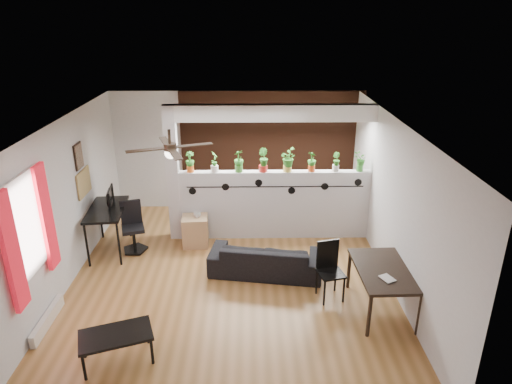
# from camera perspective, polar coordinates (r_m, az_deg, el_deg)

# --- Properties ---
(room_shell) EXTENTS (6.30, 7.10, 2.90)m
(room_shell) POSITION_cam_1_polar(r_m,az_deg,el_deg) (7.14, -3.38, -1.78)
(room_shell) COLOR brown
(room_shell) RESTS_ON ground
(partition_wall) EXTENTS (3.60, 0.18, 1.35)m
(partition_wall) POSITION_cam_1_polar(r_m,az_deg,el_deg) (8.77, 2.34, -1.58)
(partition_wall) COLOR #BCBCC1
(partition_wall) RESTS_ON ground
(ceiling_header) EXTENTS (3.60, 0.18, 0.30)m
(ceiling_header) POSITION_cam_1_polar(r_m,az_deg,el_deg) (8.23, 2.53, 9.84)
(ceiling_header) COLOR silver
(ceiling_header) RESTS_ON room_shell
(pier_column) EXTENTS (0.22, 0.20, 2.60)m
(pier_column) POSITION_cam_1_polar(r_m,az_deg,el_deg) (8.65, -10.34, 2.18)
(pier_column) COLOR #BCBCC1
(pier_column) RESTS_ON ground
(brick_panel) EXTENTS (3.90, 0.05, 2.60)m
(brick_panel) POSITION_cam_1_polar(r_m,az_deg,el_deg) (9.94, 1.95, 5.10)
(brick_panel) COLOR brown
(brick_panel) RESTS_ON ground
(vine_decal) EXTENTS (3.31, 0.01, 0.30)m
(vine_decal) POSITION_cam_1_polar(r_m,az_deg,el_deg) (8.53, 2.42, 0.66)
(vine_decal) COLOR black
(vine_decal) RESTS_ON partition_wall
(window_assembly) EXTENTS (0.09, 1.30, 1.55)m
(window_assembly) POSITION_cam_1_polar(r_m,az_deg,el_deg) (6.62, -26.65, -4.20)
(window_assembly) COLOR white
(window_assembly) RESTS_ON room_shell
(baseboard_heater) EXTENTS (0.08, 1.00, 0.18)m
(baseboard_heater) POSITION_cam_1_polar(r_m,az_deg,el_deg) (7.29, -24.62, -14.32)
(baseboard_heater) COLOR silver
(baseboard_heater) RESTS_ON ground
(corkboard) EXTENTS (0.03, 0.60, 0.45)m
(corkboard) POSITION_cam_1_polar(r_m,az_deg,el_deg) (8.50, -20.73, 1.10)
(corkboard) COLOR #9D814C
(corkboard) RESTS_ON room_shell
(framed_art) EXTENTS (0.03, 0.34, 0.44)m
(framed_art) POSITION_cam_1_polar(r_m,az_deg,el_deg) (8.31, -21.30, 4.21)
(framed_art) COLOR #8C7259
(framed_art) RESTS_ON room_shell
(ceiling_fan) EXTENTS (1.19, 1.19, 0.43)m
(ceiling_fan) POSITION_cam_1_polar(r_m,az_deg,el_deg) (6.60, -10.67, 5.27)
(ceiling_fan) COLOR black
(ceiling_fan) RESTS_ON room_shell
(potted_plant_0) EXTENTS (0.20, 0.17, 0.38)m
(potted_plant_0) POSITION_cam_1_polar(r_m,az_deg,el_deg) (8.52, -8.27, 3.81)
(potted_plant_0) COLOR orange
(potted_plant_0) RESTS_ON partition_wall
(potted_plant_1) EXTENTS (0.16, 0.20, 0.40)m
(potted_plant_1) POSITION_cam_1_polar(r_m,az_deg,el_deg) (8.47, -5.23, 3.91)
(potted_plant_1) COLOR white
(potted_plant_1) RESTS_ON partition_wall
(potted_plant_2) EXTENTS (0.27, 0.26, 0.41)m
(potted_plant_2) POSITION_cam_1_polar(r_m,az_deg,el_deg) (8.44, -2.17, 3.98)
(potted_plant_2) COLOR #459436
(potted_plant_2) RESTS_ON partition_wall
(potted_plant_3) EXTENTS (0.29, 0.29, 0.44)m
(potted_plant_3) POSITION_cam_1_polar(r_m,az_deg,el_deg) (8.44, 0.90, 4.09)
(potted_plant_3) COLOR red
(potted_plant_3) RESTS_ON partition_wall
(potted_plant_4) EXTENTS (0.20, 0.24, 0.44)m
(potted_plant_4) POSITION_cam_1_polar(r_m,az_deg,el_deg) (8.47, 3.96, 4.08)
(potted_plant_4) COLOR #E1C64F
(potted_plant_4) RESTS_ON partition_wall
(potted_plant_5) EXTENTS (0.24, 0.24, 0.38)m
(potted_plant_5) POSITION_cam_1_polar(r_m,az_deg,el_deg) (8.52, 6.99, 3.88)
(potted_plant_5) COLOR #D84B19
(potted_plant_5) RESTS_ON partition_wall
(potted_plant_6) EXTENTS (0.20, 0.22, 0.36)m
(potted_plant_6) POSITION_cam_1_polar(r_m,az_deg,el_deg) (8.60, 9.98, 3.81)
(potted_plant_6) COLOR silver
(potted_plant_6) RESTS_ON partition_wall
(potted_plant_7) EXTENTS (0.20, 0.17, 0.36)m
(potted_plant_7) POSITION_cam_1_polar(r_m,az_deg,el_deg) (8.69, 12.91, 3.76)
(potted_plant_7) COLOR #3A8D33
(potted_plant_7) RESTS_ON partition_wall
(sofa) EXTENTS (1.87, 0.98, 0.52)m
(sofa) POSITION_cam_1_polar(r_m,az_deg,el_deg) (7.75, 1.25, -8.33)
(sofa) COLOR black
(sofa) RESTS_ON ground
(cube_shelf) EXTENTS (0.50, 0.45, 0.58)m
(cube_shelf) POSITION_cam_1_polar(r_m,az_deg,el_deg) (8.67, -7.59, -4.86)
(cube_shelf) COLOR #A77F58
(cube_shelf) RESTS_ON ground
(cup) EXTENTS (0.17, 0.17, 0.10)m
(cup) POSITION_cam_1_polar(r_m,az_deg,el_deg) (8.52, -7.37, -2.82)
(cup) COLOR gray
(cup) RESTS_ON cube_shelf
(computer_desk) EXTENTS (0.71, 1.22, 0.85)m
(computer_desk) POSITION_cam_1_polar(r_m,az_deg,el_deg) (8.63, -18.15, -2.44)
(computer_desk) COLOR black
(computer_desk) RESTS_ON ground
(monitor) EXTENTS (0.31, 0.10, 0.18)m
(monitor) POSITION_cam_1_polar(r_m,az_deg,el_deg) (8.69, -18.00, -1.02)
(monitor) COLOR black
(monitor) RESTS_ON computer_desk
(office_chair) EXTENTS (0.49, 0.49, 0.93)m
(office_chair) POSITION_cam_1_polar(r_m,az_deg,el_deg) (8.66, -15.12, -4.60)
(office_chair) COLOR black
(office_chair) RESTS_ON ground
(dining_table) EXTENTS (0.80, 1.28, 0.69)m
(dining_table) POSITION_cam_1_polar(r_m,az_deg,el_deg) (6.93, 15.64, -9.77)
(dining_table) COLOR black
(dining_table) RESTS_ON ground
(book) EXTENTS (0.23, 0.25, 0.02)m
(book) POSITION_cam_1_polar(r_m,az_deg,el_deg) (6.62, 15.57, -10.54)
(book) COLOR gray
(book) RESTS_ON dining_table
(folding_chair) EXTENTS (0.45, 0.45, 0.92)m
(folding_chair) POSITION_cam_1_polar(r_m,az_deg,el_deg) (7.12, 9.12, -8.95)
(folding_chair) COLOR black
(folding_chair) RESTS_ON ground
(coffee_table) EXTENTS (0.99, 0.75, 0.41)m
(coffee_table) POSITION_cam_1_polar(r_m,az_deg,el_deg) (6.20, -17.12, -16.91)
(coffee_table) COLOR black
(coffee_table) RESTS_ON ground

